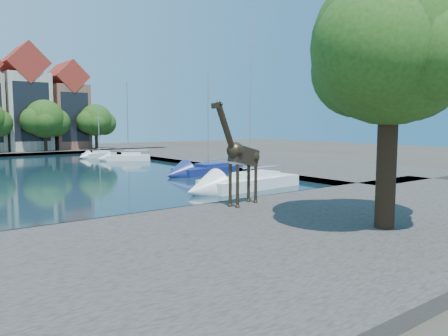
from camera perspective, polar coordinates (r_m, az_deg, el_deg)
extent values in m
plane|color=#38332B|center=(21.54, -12.82, -7.20)|extent=(160.00, 160.00, 0.00)
cube|color=black|center=(44.26, -25.79, -0.88)|extent=(38.00, 50.00, 0.08)
cube|color=#4C4541|center=(15.57, -1.92, -11.22)|extent=(50.00, 14.00, 0.50)
cube|color=#4C4541|center=(54.88, 0.69, 1.14)|extent=(14.00, 52.00, 0.50)
cylinder|color=#332114|center=(19.09, 20.46, 0.78)|extent=(0.80, 0.80, 5.50)
sphere|color=#214313|center=(19.27, 20.98, 14.74)|extent=(6.40, 6.40, 6.40)
sphere|color=#214313|center=(20.96, 23.04, 12.15)|extent=(4.80, 4.80, 4.80)
sphere|color=#214313|center=(17.55, 18.95, 14.66)|extent=(4.48, 4.48, 4.48)
cube|color=beige|center=(77.09, -24.56, 6.64)|extent=(6.37, 9.00, 12.00)
cube|color=maroon|center=(77.61, -24.80, 12.13)|extent=(6.43, 9.18, 6.43)
cube|color=black|center=(72.73, -23.78, 6.75)|extent=(5.20, 0.05, 9.00)
cube|color=brown|center=(78.77, -19.90, 6.25)|extent=(5.39, 9.00, 10.50)
cube|color=maroon|center=(79.11, -20.07, 10.93)|extent=(5.44, 9.18, 5.44)
cube|color=black|center=(74.51, -18.86, 6.33)|extent=(4.40, 0.05, 7.88)
cylinder|color=#332114|center=(72.14, -22.28, 3.32)|extent=(0.50, 0.50, 3.20)
sphere|color=#183B11|center=(72.09, -22.39, 5.98)|extent=(5.80, 5.80, 5.80)
sphere|color=#183B11|center=(72.85, -21.10, 5.56)|extent=(4.35, 4.35, 4.35)
sphere|color=#183B11|center=(71.31, -23.54, 5.70)|extent=(4.06, 4.06, 4.06)
cylinder|color=#332114|center=(74.61, -16.33, 3.60)|extent=(0.50, 0.50, 3.20)
sphere|color=#183B11|center=(74.56, -16.40, 6.03)|extent=(5.20, 5.20, 5.20)
sphere|color=#183B11|center=(75.40, -15.36, 5.66)|extent=(3.90, 3.90, 3.90)
sphere|color=#183B11|center=(73.68, -17.33, 5.80)|extent=(3.64, 3.64, 3.64)
cylinder|color=#312618|center=(22.35, 1.78, -2.37)|extent=(0.17, 0.17, 2.23)
cylinder|color=#312618|center=(22.62, 0.82, -2.27)|extent=(0.17, 0.17, 2.23)
cylinder|color=#312618|center=(23.74, 4.16, -1.89)|extent=(0.17, 0.17, 2.23)
cylinder|color=#312618|center=(24.00, 3.22, -1.80)|extent=(0.17, 0.17, 2.23)
cube|color=#312618|center=(23.05, 2.62, 1.60)|extent=(2.24, 1.14, 1.30)
cylinder|color=#312618|center=(21.71, 0.26, 5.17)|extent=(1.46, 0.69, 2.31)
cube|color=#312618|center=(21.11, -1.00, 8.21)|extent=(0.65, 0.35, 0.35)
cube|color=white|center=(31.90, 3.39, -1.72)|extent=(8.04, 3.31, 1.03)
cube|color=white|center=(31.86, 3.40, -1.11)|extent=(3.57, 2.17, 0.57)
cylinder|color=#B2B2B7|center=(31.68, 3.46, 9.62)|extent=(0.14, 0.14, 12.00)
cube|color=navy|center=(41.20, -2.04, -0.11)|extent=(7.44, 3.71, 0.84)
cube|color=navy|center=(41.17, -2.04, 0.28)|extent=(3.37, 2.27, 0.47)
cylinder|color=#B2B2B7|center=(40.97, -2.07, 6.35)|extent=(0.11, 0.11, 8.81)
cube|color=white|center=(56.41, -12.38, 1.42)|extent=(5.61, 3.91, 0.90)
cube|color=white|center=(56.39, -12.38, 1.72)|extent=(2.66, 2.16, 0.50)
cylinder|color=#B2B2B7|center=(56.25, -12.49, 6.33)|extent=(0.12, 0.12, 9.16)
cube|color=silver|center=(62.64, -15.95, 1.73)|extent=(5.00, 3.11, 0.82)
cube|color=silver|center=(62.62, -15.95, 1.98)|extent=(2.33, 1.77, 0.45)
cylinder|color=#B2B2B7|center=(62.49, -16.04, 5.03)|extent=(0.11, 0.11, 6.77)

